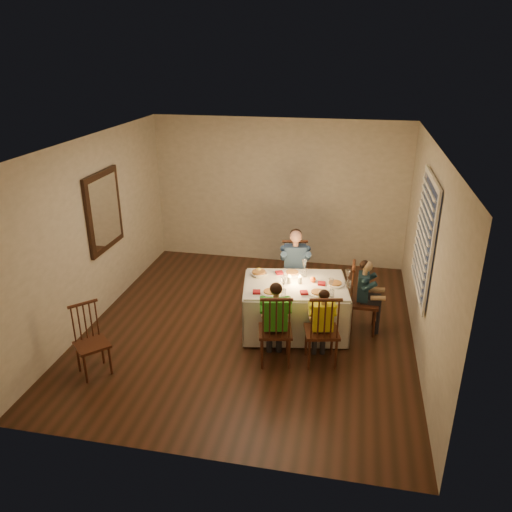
% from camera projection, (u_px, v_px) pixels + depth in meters
% --- Properties ---
extents(ground, '(5.00, 5.00, 0.00)m').
position_uv_depth(ground, '(250.00, 327.00, 7.10)').
color(ground, black).
rests_on(ground, ground).
extents(wall_left, '(0.02, 5.00, 2.60)m').
position_uv_depth(wall_left, '(93.00, 231.00, 7.01)').
color(wall_left, beige).
rests_on(wall_left, ground).
extents(wall_right, '(0.02, 5.00, 2.60)m').
position_uv_depth(wall_right, '(427.00, 255.00, 6.19)').
color(wall_right, beige).
rests_on(wall_right, ground).
extents(wall_back, '(4.50, 0.02, 2.60)m').
position_uv_depth(wall_back, '(279.00, 193.00, 8.86)').
color(wall_back, beige).
rests_on(wall_back, ground).
extents(ceiling, '(5.00, 5.00, 0.00)m').
position_uv_depth(ceiling, '(249.00, 143.00, 6.10)').
color(ceiling, white).
rests_on(ceiling, wall_back).
extents(dining_table, '(1.55, 1.23, 0.70)m').
position_uv_depth(dining_table, '(295.00, 297.00, 6.83)').
color(dining_table, silver).
rests_on(dining_table, ground).
extents(chair_adult, '(0.47, 0.45, 0.99)m').
position_uv_depth(chair_adult, '(294.00, 304.00, 7.76)').
color(chair_adult, '#32180D').
rests_on(chair_adult, ground).
extents(chair_near_left, '(0.48, 0.46, 0.99)m').
position_uv_depth(chair_near_left, '(275.00, 361.00, 6.34)').
color(chair_near_left, '#32180D').
rests_on(chair_near_left, ground).
extents(chair_near_right, '(0.48, 0.47, 0.99)m').
position_uv_depth(chair_near_right, '(320.00, 362.00, 6.33)').
color(chair_near_right, '#32180D').
rests_on(chair_near_right, ground).
extents(chair_end, '(0.39, 0.41, 0.99)m').
position_uv_depth(chair_end, '(361.00, 330.00, 7.04)').
color(chair_end, '#32180D').
rests_on(chair_end, ground).
extents(chair_extra, '(0.51, 0.51, 0.90)m').
position_uv_depth(chair_extra, '(96.00, 372.00, 6.11)').
color(chair_extra, '#32180D').
rests_on(chair_extra, ground).
extents(adult, '(0.50, 0.47, 1.22)m').
position_uv_depth(adult, '(294.00, 304.00, 7.76)').
color(adult, navy).
rests_on(adult, ground).
extents(child_green, '(0.44, 0.42, 1.11)m').
position_uv_depth(child_green, '(275.00, 361.00, 6.34)').
color(child_green, green).
rests_on(child_green, ground).
extents(child_yellow, '(0.39, 0.37, 1.03)m').
position_uv_depth(child_yellow, '(320.00, 362.00, 6.33)').
color(child_yellow, yellow).
rests_on(child_yellow, ground).
extents(child_teal, '(0.32, 0.35, 1.06)m').
position_uv_depth(child_teal, '(361.00, 330.00, 7.04)').
color(child_teal, '#172E3A').
rests_on(child_teal, ground).
extents(setting_adult, '(0.30, 0.30, 0.02)m').
position_uv_depth(setting_adult, '(292.00, 273.00, 7.04)').
color(setting_adult, white).
rests_on(setting_adult, dining_table).
extents(setting_green, '(0.30, 0.30, 0.02)m').
position_uv_depth(setting_green, '(270.00, 292.00, 6.48)').
color(setting_green, white).
rests_on(setting_green, dining_table).
extents(setting_yellow, '(0.30, 0.30, 0.02)m').
position_uv_depth(setting_yellow, '(318.00, 293.00, 6.47)').
color(setting_yellow, white).
rests_on(setting_yellow, dining_table).
extents(setting_teal, '(0.30, 0.30, 0.02)m').
position_uv_depth(setting_teal, '(335.00, 284.00, 6.72)').
color(setting_teal, white).
rests_on(setting_teal, dining_table).
extents(candle_left, '(0.06, 0.06, 0.10)m').
position_uv_depth(candle_left, '(289.00, 280.00, 6.74)').
color(candle_left, white).
rests_on(candle_left, dining_table).
extents(candle_right, '(0.06, 0.06, 0.10)m').
position_uv_depth(candle_right, '(300.00, 280.00, 6.73)').
color(candle_right, white).
rests_on(candle_right, dining_table).
extents(squash, '(0.09, 0.09, 0.09)m').
position_uv_depth(squash, '(259.00, 271.00, 7.02)').
color(squash, yellow).
rests_on(squash, dining_table).
extents(orange_fruit, '(0.08, 0.08, 0.08)m').
position_uv_depth(orange_fruit, '(313.00, 279.00, 6.78)').
color(orange_fruit, orange).
rests_on(orange_fruit, dining_table).
extents(serving_bowl, '(0.31, 0.31, 0.06)m').
position_uv_depth(serving_bowl, '(259.00, 274.00, 6.97)').
color(serving_bowl, white).
rests_on(serving_bowl, dining_table).
extents(wall_mirror, '(0.06, 0.95, 1.15)m').
position_uv_depth(wall_mirror, '(104.00, 211.00, 7.20)').
color(wall_mirror, black).
rests_on(wall_mirror, wall_left).
extents(window_blinds, '(0.07, 1.34, 1.54)m').
position_uv_depth(window_blinds, '(424.00, 237.00, 6.21)').
color(window_blinds, black).
rests_on(window_blinds, wall_right).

